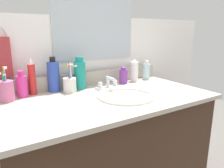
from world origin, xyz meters
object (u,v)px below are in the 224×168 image
Objects in this scene: bottle_soap_pink at (22,86)px; cup_white_ceramic at (70,84)px; bottle_cream_purple at (123,76)px; bottle_spray_red at (32,78)px; hand_towel at (0,57)px; faucet at (108,84)px; bottle_gel_clear at (147,71)px; bottle_lotion_white at (134,71)px; bottle_shampoo_blue at (54,76)px; bottle_mouthwash_teal at (80,74)px; cup_pink at (6,91)px.

cup_white_ceramic is (0.26, -0.05, -0.02)m from bottle_soap_pink.
cup_white_ceramic is (-0.40, -0.01, -0.00)m from bottle_cream_purple.
bottle_spray_red is 1.17× the size of cup_white_ceramic.
bottle_spray_red is (0.14, -0.06, -0.12)m from hand_towel.
bottle_soap_pink is (-0.50, 0.10, 0.04)m from faucet.
bottle_gel_clear is (0.39, 0.09, 0.04)m from faucet.
faucet is at bearing -16.97° from hand_towel.
hand_towel is at bearing 171.76° from bottle_cream_purple.
bottle_lotion_white reaches higher than bottle_gel_clear.
bottle_lotion_white is 0.78× the size of bottle_shampoo_blue.
bottle_lotion_white reaches higher than bottle_soap_pink.
bottle_mouthwash_teal is (-0.55, 0.01, 0.03)m from bottle_gel_clear.
bottle_spray_red reaches higher than bottle_cream_purple.
bottle_lotion_white is at bearing -3.27° from bottle_spray_red.
hand_towel is 0.45m from bottle_mouthwash_teal.
cup_white_ceramic is at bearing -17.55° from bottle_spray_red.
hand_towel reaches higher than cup_white_ceramic.
bottle_spray_red is at bearing 16.81° from bottle_soap_pink.
cup_white_ceramic is at bearing -156.44° from bottle_mouthwash_teal.
bottle_gel_clear is at bearing -5.28° from hand_towel.
bottle_gel_clear is 0.70× the size of bottle_mouthwash_teal.
bottle_soap_pink is at bearing 176.98° from bottle_cream_purple.
hand_towel is at bearing 163.03° from faucet.
bottle_lotion_white is (0.85, -0.10, -0.14)m from hand_towel.
bottle_spray_red reaches higher than bottle_mouthwash_teal.
bottle_soap_pink is 0.27m from cup_white_ceramic.
cup_white_ceramic is at bearing -18.92° from hand_towel.
bottle_lotion_white is 0.77m from bottle_soap_pink.
bottle_soap_pink is 0.70× the size of bottle_shampoo_blue.
hand_towel is at bearing 168.22° from bottle_shampoo_blue.
hand_towel is 1.33× the size of bottle_lotion_white.
bottle_gel_clear is at bearing 2.54° from bottle_lotion_white.
bottle_lotion_white is 1.11× the size of bottle_soap_pink.
cup_white_ceramic is (0.35, -0.12, -0.17)m from hand_towel.
hand_towel is 0.77m from bottle_cream_purple.
bottle_gel_clear is at bearing 12.54° from faucet.
bottle_cream_purple is at bearing 22.84° from faucet.
bottle_gel_clear is 0.55m from bottle_mouthwash_teal.
bottle_mouthwash_teal is 1.10× the size of cup_pink.
hand_towel reaches higher than bottle_soap_pink.
bottle_gel_clear is at bearing -0.79° from bottle_mouthwash_teal.
cup_white_ceramic reaches higher than bottle_gel_clear.
cup_white_ceramic is at bearing -177.39° from bottle_lotion_white.
faucet is 0.97× the size of bottle_lotion_white.
cup_pink is at bearing -153.77° from bottle_soap_pink.
bottle_shampoo_blue is 1.15× the size of cup_white_ceramic.
bottle_shampoo_blue is 0.28m from cup_pink.
bottle_cream_purple is 0.40m from cup_white_ceramic.
faucet is at bearing -163.19° from bottle_lotion_white.
bottle_soap_pink is at bearing -174.68° from bottle_shampoo_blue.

